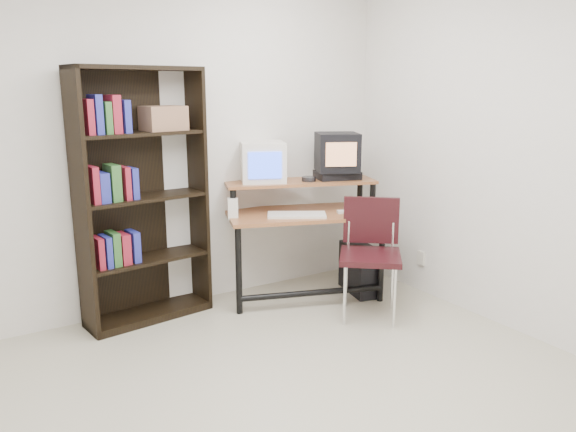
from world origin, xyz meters
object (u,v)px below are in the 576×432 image
crt_monitor (263,162)px  pc_tower (360,269)px  computer_desk (303,216)px  bookshelf (140,195)px  crt_tv (337,152)px  school_chair (371,244)px

crt_monitor → pc_tower: crt_monitor is taller
computer_desk → bookshelf: 1.35m
crt_tv → school_chair: crt_tv is taller
bookshelf → pc_tower: bearing=-21.9°
crt_tv → school_chair: bearing=-76.0°
crt_monitor → bookshelf: (-1.05, -0.00, -0.17)m
pc_tower → school_chair: 0.58m
school_chair → crt_tv: bearing=118.0°
pc_tower → bookshelf: size_ratio=0.24×
pc_tower → bookshelf: 1.97m
crt_tv → pc_tower: (0.10, -0.22, -1.00)m
bookshelf → crt_monitor: bearing=-7.3°
crt_tv → computer_desk: bearing=-153.2°
crt_monitor → pc_tower: size_ratio=1.05×
computer_desk → school_chair: size_ratio=1.54×
pc_tower → bookshelf: bearing=178.4°
crt_tv → bookshelf: bearing=-162.4°
pc_tower → crt_tv: bearing=127.9°
computer_desk → crt_monitor: 0.57m
computer_desk → crt_monitor: crt_monitor is taller
crt_tv → pc_tower: size_ratio=1.02×
pc_tower → computer_desk: bearing=167.6°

